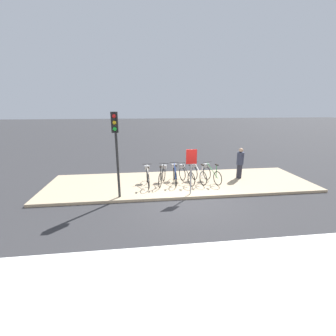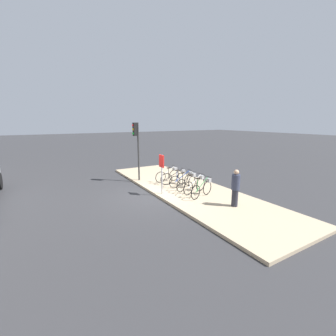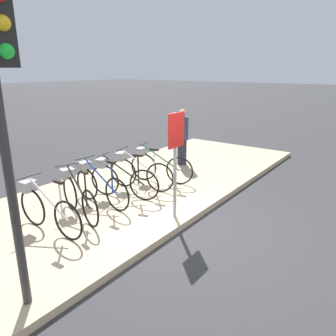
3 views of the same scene
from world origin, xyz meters
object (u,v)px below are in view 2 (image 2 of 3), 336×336
parked_bicycle_5 (203,188)px  traffic_light (136,139)px  parked_bicycle_2 (184,179)px  pedestrian (235,187)px  sign_post (162,167)px  parked_bicycle_0 (169,174)px  parked_bicycle_4 (196,184)px  parked_bicycle_3 (188,181)px  parked_bicycle_1 (176,177)px

parked_bicycle_5 → traffic_light: bearing=-160.6°
parked_bicycle_2 → parked_bicycle_5: bearing=-4.2°
pedestrian → sign_post: 3.51m
parked_bicycle_0 → parked_bicycle_4: bearing=2.6°
parked_bicycle_0 → traffic_light: (-1.20, -1.47, 2.01)m
parked_bicycle_4 → parked_bicycle_5: size_ratio=1.01×
parked_bicycle_3 → parked_bicycle_4: 0.60m
sign_post → parked_bicycle_3: bearing=86.5°
parked_bicycle_2 → traffic_light: (-2.51, -1.64, 2.01)m
parked_bicycle_0 → parked_bicycle_2: same height
parked_bicycle_0 → parked_bicycle_2: size_ratio=1.00×
parked_bicycle_5 → sign_post: 2.16m
parked_bicycle_2 → traffic_light: size_ratio=0.47×
parked_bicycle_2 → parked_bicycle_3: size_ratio=1.04×
parked_bicycle_3 → sign_post: size_ratio=0.80×
traffic_light → pedestrian: bearing=17.8°
parked_bicycle_0 → sign_post: (1.74, -1.42, 0.88)m
parked_bicycle_1 → parked_bicycle_3: 1.13m
parked_bicycle_1 → sign_post: bearing=-54.9°
parked_bicycle_2 → parked_bicycle_1: bearing=-170.0°
parked_bicycle_2 → pedestrian: pedestrian is taller
sign_post → parked_bicycle_0: bearing=140.8°
parked_bicycle_4 → traffic_light: 4.44m
parked_bicycle_0 → parked_bicycle_2: 1.32m
sign_post → parked_bicycle_4: bearing=65.6°
parked_bicycle_0 → traffic_light: traffic_light is taller
parked_bicycle_3 → sign_post: (-0.09, -1.48, 0.88)m
parked_bicycle_3 → parked_bicycle_4: same height
parked_bicycle_0 → parked_bicycle_5: same height
parked_bicycle_0 → parked_bicycle_1: bearing=4.8°
parked_bicycle_0 → sign_post: size_ratio=0.83×
parked_bicycle_0 → sign_post: bearing=-39.2°
pedestrian → parked_bicycle_4: bearing=-172.2°
parked_bicycle_5 → sign_post: sign_post is taller
parked_bicycle_4 → traffic_light: traffic_light is taller
traffic_light → sign_post: 3.15m
parked_bicycle_0 → parked_bicycle_3: size_ratio=1.04×
parked_bicycle_0 → parked_bicycle_4: (2.43, 0.11, 0.00)m
parked_bicycle_3 → parked_bicycle_1: bearing=-179.6°
parked_bicycle_1 → pedestrian: pedestrian is taller
parked_bicycle_4 → sign_post: sign_post is taller
traffic_light → parked_bicycle_5: bearing=19.4°
traffic_light → parked_bicycle_2: bearing=33.1°
sign_post → parked_bicycle_2: bearing=105.1°
parked_bicycle_3 → parked_bicycle_5: (1.24, -0.03, 0.00)m
parked_bicycle_3 → parked_bicycle_0: bearing=-177.9°
traffic_light → sign_post: (2.94, 0.05, -1.13)m
parked_bicycle_1 → pedestrian: bearing=5.2°
sign_post → pedestrian: bearing=31.9°
parked_bicycle_4 → parked_bicycle_5: (0.64, -0.07, 0.00)m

